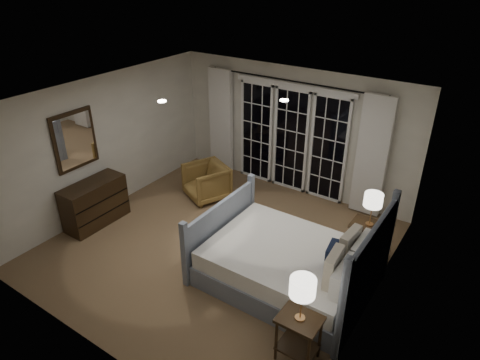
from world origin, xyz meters
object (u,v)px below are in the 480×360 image
Objects in this scene: bed at (290,264)px; lamp_left at (303,288)px; dresser at (95,203)px; nightstand_left at (299,332)px; lamp_right at (373,200)px; armchair at (206,182)px; nightstand_right at (367,237)px.

lamp_left is (0.72, -1.12, 0.75)m from bed.
bed is 3.68m from dresser.
lamp_right reaches higher than nightstand_left.
bed reaches higher than dresser.
lamp_right reaches higher than armchair.
nightstand_right is 3.30m from armchair.
armchair is (-3.27, 2.44, -0.07)m from nightstand_left.
lamp_left reaches higher than nightstand_left.
lamp_left is (-0.02, -2.25, 0.65)m from nightstand_right.
lamp_left is (0.00, 0.00, 0.68)m from nightstand_left.
lamp_right is 3.38m from armchair.
armchair is 0.68× the size of dresser.
nightstand_right is at bearing 89.39° from nightstand_left.
lamp_left is at bearing -57.44° from bed.
armchair is at bearing 143.30° from lamp_left.
bed reaches higher than armchair.
nightstand_right is 4.68m from dresser.
nightstand_left is 4.40m from dresser.
lamp_right is 0.47× the size of dresser.
dresser is at bearing 171.92° from nightstand_left.
lamp_right is at bearing 22.43° from armchair.
nightstand_right is 1.19× the size of lamp_left.
bed is 3.51× the size of nightstand_right.
nightstand_left is 1.19× the size of lamp_right.
bed is 1.33m from nightstand_left.
dresser is at bearing -159.57° from lamp_right.
bed reaches higher than lamp_left.
nightstand_left is (0.72, -1.12, 0.08)m from bed.
nightstand_right is at bearing 22.43° from armchair.
bed is at bearing -123.21° from lamp_right.
lamp_right is (0.02, 2.25, 0.69)m from nightstand_left.
nightstand_right is at bearing -90.00° from lamp_right.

